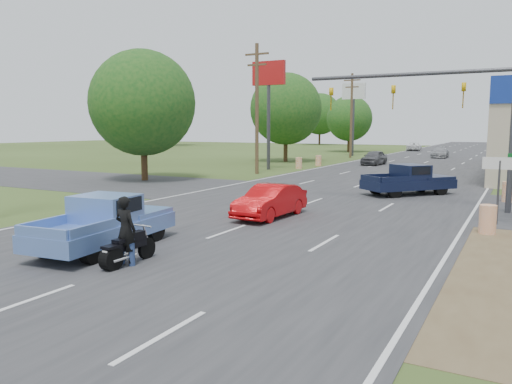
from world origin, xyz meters
The scene contains 26 objects.
ground centered at (0.00, 0.00, 0.00)m, with size 200.00×200.00×0.00m, color #36461C.
main_road centered at (0.00, 40.00, 0.01)m, with size 15.00×180.00×0.02m, color #2D2D30.
cross_road centered at (0.00, 18.00, 0.01)m, with size 120.00×10.00×0.02m, color #2D2D30.
utility_pole_5 centered at (-9.50, 28.00, 5.32)m, with size 2.00×0.28×10.00m.
utility_pole_6 centered at (-9.50, 52.00, 5.32)m, with size 2.00×0.28×10.00m.
tree_0 centered at (-14.00, 20.00, 5.26)m, with size 7.14×7.14×8.84m.
tree_1 centered at (-13.50, 42.00, 5.57)m, with size 7.56×7.56×9.36m.
tree_2 centered at (-14.20, 66.00, 4.95)m, with size 6.72×6.72×8.32m.
tree_4 centered at (-55.00, 75.00, 6.82)m, with size 9.24×9.24×11.44m.
tree_6 centered at (-30.00, 95.00, 6.51)m, with size 8.82×8.82×10.92m.
barrel_0 centered at (8.00, 12.00, 0.50)m, with size 0.56×0.56×1.00m, color orange.
barrel_1 centered at (8.40, 20.50, 0.50)m, with size 0.56×0.56×1.00m, color orange.
barrel_2 centered at (-8.50, 34.00, 0.50)m, with size 0.56×0.56×1.00m, color orange.
barrel_3 centered at (-8.20, 38.00, 0.50)m, with size 0.56×0.56×1.00m, color orange.
pole_sign_left_near centered at (-10.50, 32.00, 7.17)m, with size 3.00×0.35×9.20m.
pole_sign_left_far centered at (-10.50, 56.00, 7.17)m, with size 3.00×0.35×9.20m.
lane_sign centered at (8.20, 14.00, 1.90)m, with size 1.20×0.08×2.52m.
signal_mast centered at (5.82, 17.00, 4.80)m, with size 9.12×0.40×7.00m.
red_convertible centered at (0.06, 11.25, 0.66)m, with size 1.39×4.00×1.32m, color #BD080B.
motorcycle centered at (-0.12, 3.10, 0.43)m, with size 0.59×1.93×0.98m.
rider centered at (-0.12, 3.14, 0.88)m, with size 0.64×0.42×1.75m, color black.
blue_pickup centered at (-1.96, 4.32, 0.82)m, with size 2.34×5.06×1.62m.
navy_pickup centered at (3.63, 21.04, 0.83)m, with size 4.67×5.00×1.64m.
distant_car_grey centered at (-3.84, 41.65, 0.71)m, with size 1.68×4.17×1.42m, color #515156.
distant_car_silver centered at (0.07, 56.93, 0.65)m, with size 1.81×4.45×1.29m, color #A0A1A4.
distant_car_white centered at (-6.31, 74.55, 0.64)m, with size 2.11×4.58×1.27m, color white.
Camera 1 is at (8.94, -6.53, 3.61)m, focal length 35.00 mm.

